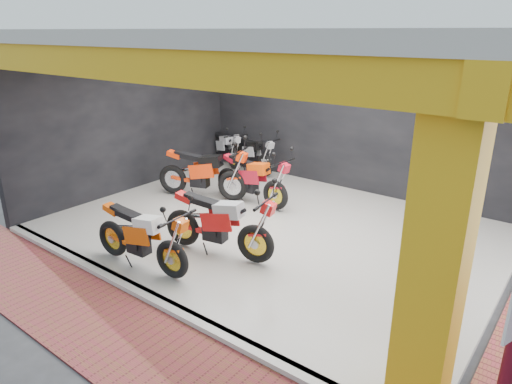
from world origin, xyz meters
TOP-DOWN VIEW (x-y plane):
  - ground at (0.00, 0.00)m, footprint 80.00×80.00m
  - showroom_floor at (0.00, 2.00)m, footprint 8.00×6.00m
  - showroom_ceiling at (0.00, 2.00)m, footprint 8.40×6.40m
  - back_wall at (0.00, 5.10)m, footprint 8.20×0.20m
  - left_wall at (-4.10, 2.00)m, footprint 0.20×6.20m
  - corner_column at (3.75, -0.75)m, footprint 0.50×0.50m
  - header_beam_front at (0.00, -1.00)m, footprint 8.40×0.30m
  - floor_kerb at (0.00, -1.02)m, footprint 8.00×0.20m
  - paver_front at (0.00, -1.80)m, footprint 9.00×1.40m
  - signpost at (4.49, -1.25)m, footprint 0.14×0.36m
  - moto_hero at (-0.06, -0.50)m, footprint 2.10×0.91m
  - moto_row_a at (0.64, 0.65)m, footprint 2.30×1.21m
  - moto_row_b at (-1.51, 2.60)m, footprint 2.41×1.53m
  - moto_row_c at (-0.46, 2.75)m, footprint 2.15×0.91m
  - moto_row_d at (-2.03, 4.50)m, footprint 2.03×1.18m
  - moto_row_e at (-3.09, 4.50)m, footprint 2.02×1.36m

SIDE VIEW (x-z plane):
  - ground at x=0.00m, z-range 0.00..0.00m
  - paver_front at x=0.00m, z-range 0.00..0.03m
  - showroom_floor at x=0.00m, z-range 0.00..0.10m
  - floor_kerb at x=0.00m, z-range 0.00..0.10m
  - moto_row_e at x=-3.09m, z-range 0.10..1.26m
  - moto_row_d at x=-2.03m, z-range 0.10..1.27m
  - moto_hero at x=-0.06m, z-range 0.10..1.35m
  - moto_row_c at x=-0.46m, z-range 0.10..1.39m
  - moto_row_a at x=0.64m, z-range 0.10..1.43m
  - moto_row_b at x=-1.51m, z-range 0.10..1.48m
  - signpost at x=4.49m, z-range 0.13..2.78m
  - back_wall at x=0.00m, z-range 0.00..3.50m
  - left_wall at x=-4.10m, z-range 0.00..3.50m
  - corner_column at x=3.75m, z-range 0.00..3.50m
  - header_beam_front at x=0.00m, z-range 3.10..3.50m
  - showroom_ceiling at x=0.00m, z-range 3.50..3.70m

